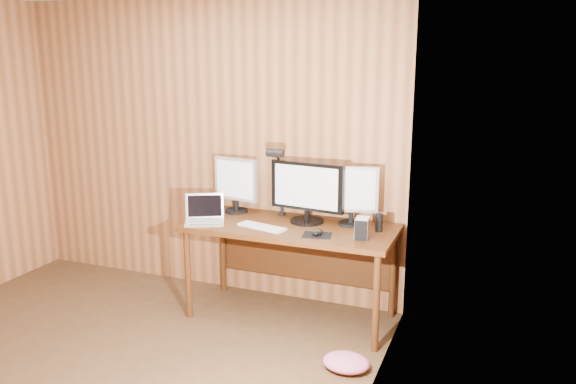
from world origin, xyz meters
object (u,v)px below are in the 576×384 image
Objects in this scene: monitor_right at (352,194)px; desk at (294,238)px; hard_drive at (362,228)px; speaker at (379,223)px; monitor_center at (307,191)px; keyboard at (262,227)px; phone at (261,226)px; laptop at (205,215)px; desk_lamp at (278,172)px; mouse at (317,232)px; monitor_left at (236,183)px.

desk is at bearing 177.27° from monitor_right.
speaker is at bearing 64.00° from hard_drive.
monitor_center reaches higher than monitor_right.
keyboard is 3.73× the size of phone.
laptop is 1.33m from speaker.
desk_lamp is at bearing 148.80° from desk.
desk is 12.08× the size of speaker.
monitor_right is 0.61m from desk_lamp.
monitor_center is 0.44m from keyboard.
desk_lamp is at bearing 152.88° from hard_drive.
speaker is (0.83, 0.23, 0.06)m from keyboard.
monitor_center reaches higher than phone.
speaker is at bearing 14.12° from phone.
monitor_center is at bearing 125.90° from mouse.
mouse is 0.77× the size of hard_drive.
monitor_center is at bearing 148.18° from hard_drive.
monitor_left is 0.41m from laptop.
hard_drive reaches higher than phone.
monitor_right is at bearing 112.43° from hard_drive.
desk_lamp is (-0.17, 0.10, 0.49)m from desk.
monitor_center is 0.81m from laptop.
speaker is (0.84, 0.22, 0.06)m from phone.
phone is (-0.61, -0.31, -0.24)m from monitor_right.
laptop is (-1.08, -0.33, -0.19)m from monitor_right.
speaker is at bearing -36.49° from monitor_right.
monitor_left reaches higher than mouse.
monitor_right reaches higher than laptop.
monitor_left is at bearing 151.59° from keyboard.
monitor_right is (0.98, -0.02, -0.00)m from monitor_left.
laptop is at bearing 175.79° from hard_drive.
laptop is at bearing -152.38° from monitor_center.
keyboard is 3.55× the size of mouse.
laptop reaches higher than phone.
monitor_center reaches higher than monitor_left.
hard_drive is 0.22m from speaker.
monitor_center is 0.41m from mouse.
mouse is (-0.16, -0.35, -0.22)m from monitor_right.
phone is at bearing -23.63° from laptop.
laptop is 0.92m from mouse.
laptop is (-0.74, -0.28, -0.19)m from monitor_center.
monitor_center is 0.60m from speaker.
phone is at bearing 142.14° from keyboard.
phone is at bearing -129.88° from monitor_center.
desk_lamp reaches higher than hard_drive.
laptop is at bearing -176.92° from mouse.
monitor_center reaches higher than laptop.
speaker is (0.39, 0.26, 0.04)m from mouse.
laptop is 1.24m from hard_drive.
monitor_center is 0.44m from phone.
monitor_right reaches higher than keyboard.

